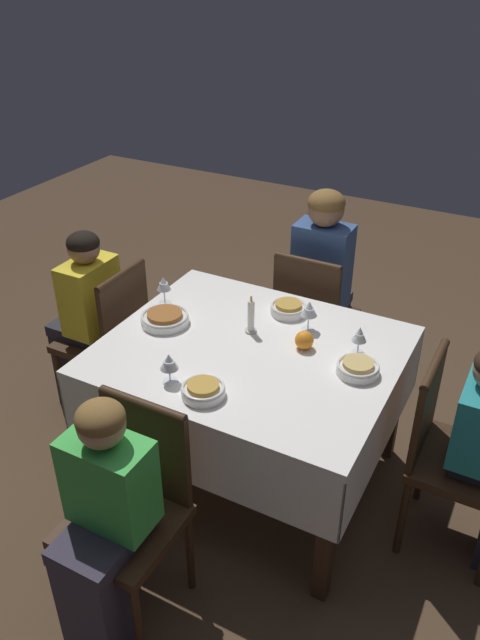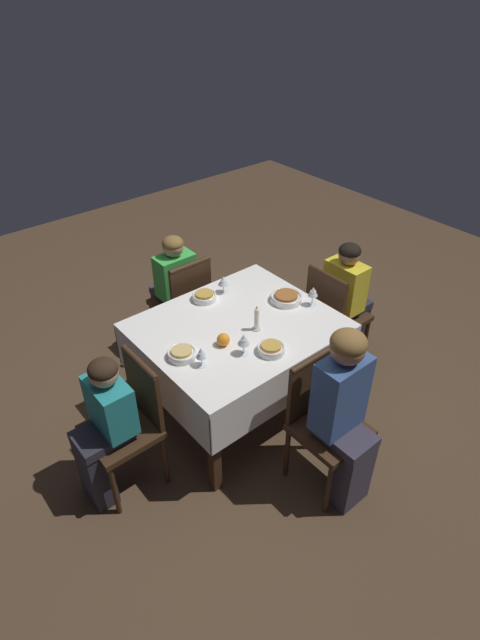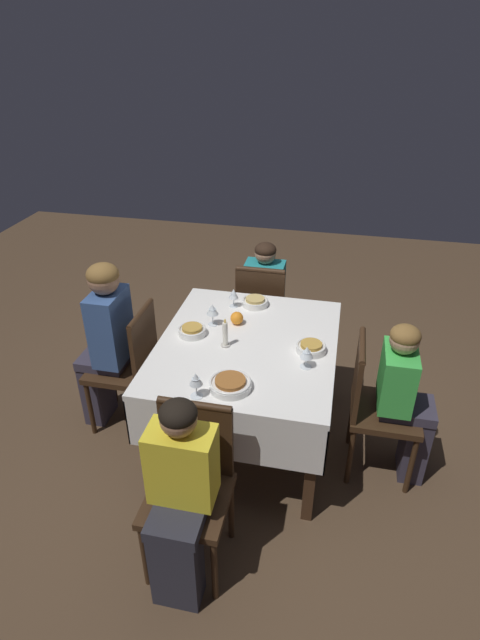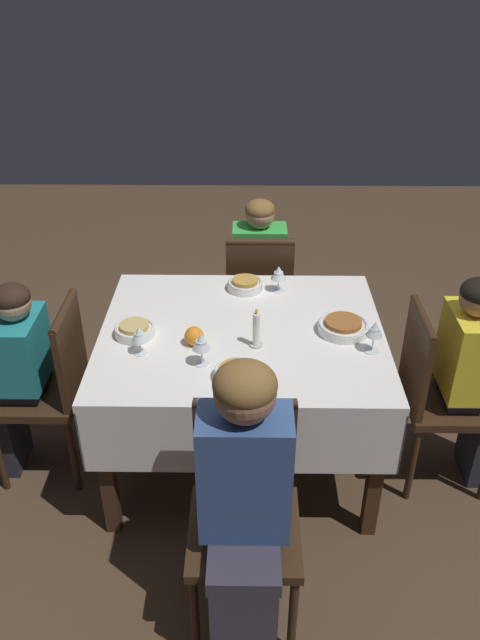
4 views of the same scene
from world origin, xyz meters
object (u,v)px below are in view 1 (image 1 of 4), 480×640
chair_south (132,502)px  bowl_west (165,318)px  bowl_east (358,368)px  person_child_green (102,521)px  candle_centerpiece (251,318)px  person_child_yellow (84,314)px  dining_table (251,367)px  wine_glass_north (309,310)px  chair_north (312,315)px  person_adult_denim (324,276)px  wine_glass_south (169,362)px  orange_fruit (304,340)px  bowl_south (203,390)px  wine_glass_west (164,284)px  wine_glass_east (359,335)px  bowl_north (288,308)px  chair_east (449,448)px  chair_west (110,335)px

chair_south → bowl_west: chair_south is taller
chair_south → bowl_east: size_ratio=5.08×
person_child_green → candle_centerpiece: bearing=88.5°
person_child_yellow → dining_table: bearing=84.7°
wine_glass_north → candle_centerpiece: (-0.22, -0.14, -0.03)m
chair_north → person_adult_denim: size_ratio=0.75×
chair_south → wine_glass_south: size_ratio=6.65×
bowl_east → bowl_west: (-0.91, -0.04, -0.00)m
person_adult_denim → wine_glass_south: (-0.16, -1.29, 0.17)m
orange_fruit → wine_glass_south: bearing=-128.4°
chair_north → candle_centerpiece: candle_centerpiece is taller
dining_table → bowl_south: size_ratio=7.25×
chair_south → bowl_west: (-0.36, 0.78, 0.27)m
person_child_green → wine_glass_south: bearing=98.5°
bowl_south → bowl_east: bearing=41.3°
person_child_green → wine_glass_south: size_ratio=7.64×
dining_table → wine_glass_west: 0.60m
wine_glass_east → candle_centerpiece: 0.49m
chair_north → bowl_west: size_ratio=3.98×
candle_centerpiece → person_child_yellow: bearing=-178.6°
dining_table → person_adult_denim: size_ratio=1.06×
wine_glass_north → bowl_north: bearing=146.0°
chair_south → person_child_green: person_child_green is taller
bowl_east → chair_east: bearing=2.6°
wine_glass_west → orange_fruit: bearing=-3.3°
person_child_yellow → bowl_north: 1.10m
dining_table → bowl_west: 0.46m
chair_north → wine_glass_north: bearing=108.8°
bowl_west → wine_glass_east: bearing=11.5°
person_child_green → wine_glass_east: 1.26m
chair_south → wine_glass_north: same height
candle_centerpiece → orange_fruit: candle_centerpiece is taller
chair_south → wine_glass_north: (0.25, 1.03, 0.35)m
person_adult_denim → candle_centerpiece: 0.82m
chair_south → wine_glass_north: bearing=76.4°
bowl_east → wine_glass_south: bearing=-147.6°
wine_glass_east → dining_table: bearing=-156.9°
person_adult_denim → wine_glass_west: size_ratio=8.12×
chair_east → bowl_west: size_ratio=3.98×
person_child_yellow → bowl_west: size_ratio=4.72×
wine_glass_south → candle_centerpiece: candle_centerpiece is taller
chair_east → bowl_south: chair_east is taller
bowl_north → wine_glass_south: (-0.20, -0.72, 0.07)m
dining_table → chair_west: bearing=173.7°
chair_north → wine_glass_south: bearing=82.1°
person_child_green → wine_glass_west: 1.22m
wine_glass_west → candle_centerpiece: (0.49, -0.03, -0.03)m
chair_east → person_child_green: size_ratio=0.87×
bowl_north → orange_fruit: 0.30m
dining_table → bowl_west: size_ratio=5.59×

